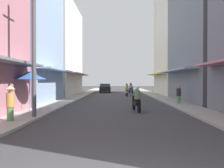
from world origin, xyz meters
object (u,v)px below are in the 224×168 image
(motorbike_blue, at_px, (131,89))
(motorbike_white, at_px, (127,91))
(motorbike_green, at_px, (131,88))
(parked_car, at_px, (105,88))
(pedestrian_far, at_px, (10,102))
(motorbike_black, at_px, (136,100))
(pedestrian_midway, at_px, (179,95))
(vendor_umbrella, at_px, (29,76))
(utility_pole, at_px, (34,43))

(motorbike_blue, distance_m, motorbike_white, 6.23)
(motorbike_green, xyz_separation_m, motorbike_white, (-1.24, -11.52, 0.00))
(parked_car, bearing_deg, pedestrian_far, -95.68)
(motorbike_green, distance_m, pedestrian_far, 30.57)
(motorbike_blue, distance_m, pedestrian_far, 25.30)
(pedestrian_far, bearing_deg, parked_car, 84.32)
(motorbike_black, relative_size, motorbike_green, 1.00)
(motorbike_white, relative_size, parked_car, 0.43)
(motorbike_green, distance_m, parked_car, 4.99)
(motorbike_blue, relative_size, parked_car, 0.42)
(motorbike_white, relative_size, pedestrian_far, 1.09)
(motorbike_green, height_order, pedestrian_midway, motorbike_green)
(motorbike_white, xyz_separation_m, vendor_umbrella, (-6.22, -15.06, 1.47))
(motorbike_white, bearing_deg, motorbike_blue, 81.91)
(pedestrian_midway, distance_m, utility_pole, 11.57)
(motorbike_white, relative_size, vendor_umbrella, 0.75)
(parked_car, xyz_separation_m, pedestrian_far, (-2.72, -27.33, 0.20))
(parked_car, distance_m, pedestrian_far, 27.46)
(motorbike_green, relative_size, motorbike_white, 0.99)
(motorbike_black, bearing_deg, vendor_umbrella, -171.35)
(motorbike_black, distance_m, motorbike_green, 25.67)
(motorbike_black, height_order, parked_car, motorbike_black)
(motorbike_black, bearing_deg, pedestrian_midway, 47.61)
(pedestrian_midway, xyz_separation_m, pedestrian_far, (-9.45, -8.06, 0.17))
(pedestrian_far, bearing_deg, motorbike_green, 76.58)
(motorbike_green, height_order, parked_car, motorbike_green)
(motorbike_black, bearing_deg, utility_pole, -150.55)
(motorbike_blue, xyz_separation_m, pedestrian_midway, (2.72, -16.33, 0.07))
(pedestrian_far, bearing_deg, motorbike_blue, 74.57)
(motorbike_green, bearing_deg, motorbike_black, -92.82)
(motorbike_white, bearing_deg, pedestrian_midway, -70.48)
(motorbike_blue, relative_size, pedestrian_far, 1.04)
(motorbike_green, distance_m, vendor_umbrella, 27.65)
(pedestrian_midway, bearing_deg, utility_pole, -141.96)
(pedestrian_midway, distance_m, pedestrian_far, 12.42)
(parked_car, height_order, utility_pole, utility_pole)
(motorbike_green, distance_m, motorbike_white, 11.59)
(motorbike_black, xyz_separation_m, motorbike_white, (0.02, 14.12, 0.00))
(motorbike_blue, xyz_separation_m, motorbike_green, (0.37, 5.35, 0.00))
(utility_pole, bearing_deg, pedestrian_far, -118.64)
(pedestrian_midway, bearing_deg, motorbike_blue, 99.47)
(motorbike_white, xyz_separation_m, utility_pole, (-5.22, -17.05, 2.98))
(pedestrian_midway, height_order, vendor_umbrella, vendor_umbrella)
(motorbike_black, height_order, vendor_umbrella, vendor_umbrella)
(vendor_umbrella, bearing_deg, motorbike_blue, 71.52)
(parked_car, xyz_separation_m, utility_pole, (-2.09, -26.17, 2.95))
(motorbike_black, bearing_deg, motorbike_blue, 87.47)
(motorbike_blue, distance_m, parked_car, 4.98)
(motorbike_green, relative_size, vendor_umbrella, 0.75)
(vendor_umbrella, bearing_deg, utility_pole, -63.39)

